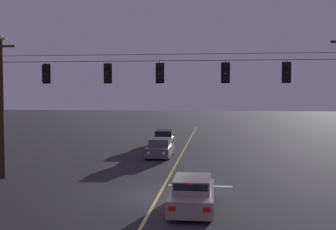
{
  "coord_description": "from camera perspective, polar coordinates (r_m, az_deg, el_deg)",
  "views": [
    {
      "loc": [
        2.71,
        -19.14,
        4.98
      ],
      "look_at": [
        0.0,
        4.12,
        3.67
      ],
      "focal_mm": 44.1,
      "sensor_mm": 36.0,
      "label": 1
    }
  ],
  "objects": [
    {
      "name": "ground_plane",
      "position": [
        19.97,
        -1.39,
        -11.23
      ],
      "size": [
        180.0,
        180.0,
        0.0
      ],
      "primitive_type": "plane",
      "color": "#28282B"
    },
    {
      "name": "lane_centre_stripe",
      "position": [
        28.83,
        1.16,
        -6.73
      ],
      "size": [
        0.14,
        60.0,
        0.01
      ],
      "primitive_type": "cube",
      "color": "#D1C64C",
      "rests_on": "ground"
    },
    {
      "name": "stop_bar_paint",
      "position": [
        22.25,
        4.45,
        -9.73
      ],
      "size": [
        3.4,
        0.36,
        0.01
      ],
      "primitive_type": "cube",
      "color": "silver",
      "rests_on": "ground"
    },
    {
      "name": "signal_span_assembly",
      "position": [
        22.45,
        -0.29,
        1.2
      ],
      "size": [
        20.77,
        0.32,
        8.07
      ],
      "color": "#2D2116",
      "rests_on": "ground"
    },
    {
      "name": "traffic_light_leftmost",
      "position": [
        24.22,
        -16.58,
        5.52
      ],
      "size": [
        0.48,
        0.41,
        1.22
      ],
      "color": "black"
    },
    {
      "name": "traffic_light_left_inner",
      "position": [
        23.06,
        -8.42,
        5.74
      ],
      "size": [
        0.48,
        0.41,
        1.22
      ],
      "color": "black"
    },
    {
      "name": "traffic_light_centre",
      "position": [
        22.48,
        -1.18,
        5.84
      ],
      "size": [
        0.48,
        0.41,
        1.22
      ],
      "color": "black"
    },
    {
      "name": "traffic_light_right_inner",
      "position": [
        22.28,
        7.96,
        5.83
      ],
      "size": [
        0.48,
        0.41,
        1.22
      ],
      "color": "black"
    },
    {
      "name": "traffic_light_rightmost",
      "position": [
        22.58,
        16.13,
        5.7
      ],
      "size": [
        0.48,
        0.41,
        1.22
      ],
      "color": "black"
    },
    {
      "name": "car_waiting_near_lane",
      "position": [
        17.83,
        3.39,
        -10.85
      ],
      "size": [
        1.8,
        4.33,
        1.39
      ],
      "color": "gray",
      "rests_on": "ground"
    },
    {
      "name": "car_oncoming_lead",
      "position": [
        31.92,
        -1.1,
        -4.59
      ],
      "size": [
        1.8,
        4.42,
        1.39
      ],
      "color": "#4C4C51",
      "rests_on": "ground"
    },
    {
      "name": "car_oncoming_trailing",
      "position": [
        38.53,
        -0.5,
        -3.25
      ],
      "size": [
        1.8,
        4.42,
        1.39
      ],
      "color": "black",
      "rests_on": "ground"
    }
  ]
}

